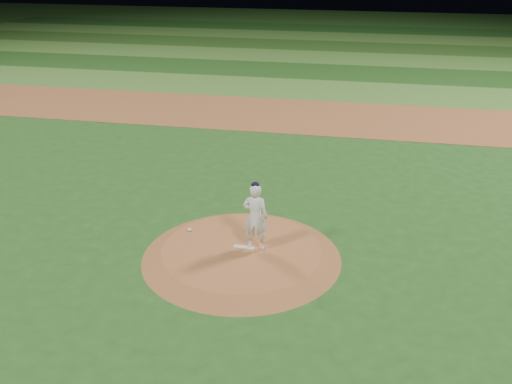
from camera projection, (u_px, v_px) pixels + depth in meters
name	position (u px, v px, depth m)	size (l,w,h in m)	color
ground	(242.00, 257.00, 15.79)	(120.00, 120.00, 0.00)	#22511A
infield_dirt_band	(304.00, 116.00, 28.32)	(70.00, 6.00, 0.02)	#96562E
outfield_stripe_0	(316.00, 90.00, 33.24)	(70.00, 5.00, 0.02)	#43782B
outfield_stripe_1	(324.00, 72.00, 37.72)	(70.00, 5.00, 0.02)	#1E4917
outfield_stripe_2	(330.00, 58.00, 42.19)	(70.00, 5.00, 0.02)	#3F7329
outfield_stripe_3	(335.00, 46.00, 46.67)	(70.00, 5.00, 0.02)	#234B18
outfield_stripe_4	(339.00, 37.00, 51.14)	(70.00, 5.00, 0.02)	#3A6B27
outfield_stripe_5	(343.00, 29.00, 55.61)	(70.00, 5.00, 0.02)	#184516
pitchers_mound	(242.00, 253.00, 15.74)	(5.50, 5.50, 0.25)	#A35F32
pitching_rubber	(244.00, 247.00, 15.75)	(0.59, 0.15, 0.03)	silver
rosin_bag	(189.00, 230.00, 16.66)	(0.12, 0.12, 0.07)	white
pitcher_on_mound	(255.00, 216.00, 15.36)	(0.72, 0.48, 1.98)	white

